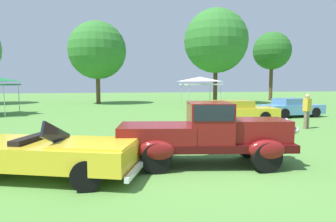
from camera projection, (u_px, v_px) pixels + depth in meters
ground_plane at (213, 169)px, 7.44m from camera, size 120.00×120.00×0.00m
feature_pickup_truck at (206, 133)px, 7.79m from camera, size 4.78×2.34×1.70m
neighbor_convertible at (51, 153)px, 6.80m from camera, size 4.66×2.99×1.40m
show_car_yellow at (236, 111)px, 16.47m from camera, size 4.65×1.90×1.22m
show_car_skyblue at (291, 108)px, 18.92m from camera, size 4.18×2.16×1.22m
spectator_by_row at (307, 110)px, 13.96m from camera, size 0.47×0.39×1.69m
canopy_tent_center_field at (200, 80)px, 23.17m from camera, size 2.82×2.82×2.71m
treeline_mid_left at (97, 50)px, 30.50m from camera, size 6.08×6.08×8.68m
treeline_center at (216, 41)px, 30.61m from camera, size 6.76×6.76×10.02m
treeline_mid_right at (272, 51)px, 36.32m from camera, size 4.69×4.69×8.59m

